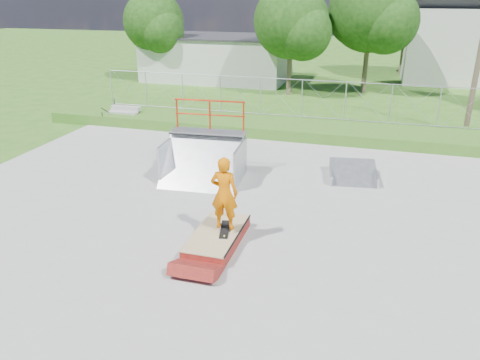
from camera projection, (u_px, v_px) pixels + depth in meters
The scene contains 16 objects.
ground at pixel (239, 226), 13.03m from camera, with size 120.00×120.00×0.00m, color #31631C.
concrete_pad at pixel (239, 225), 13.02m from camera, with size 20.00×16.00×0.04m, color #9A9A97.
grass_berm at pixel (297, 128), 21.39m from camera, with size 24.00×3.00×0.50m, color #31631C.
grind_box at pixel (217, 238), 12.05m from camera, with size 1.14×2.34×0.35m.
quarter_pipe at pixel (202, 145), 15.60m from camera, with size 2.60×2.20×2.60m, color #95989D, non-canonical shape.
flat_bank_ramp at pixel (353, 173), 16.12m from camera, with size 1.58×1.68×0.48m, color #95989D, non-canonical shape.
skateboard at pixel (225, 230), 12.00m from camera, with size 0.22×0.80×0.02m, color black.
skater at pixel (224, 196), 11.64m from camera, with size 0.69×0.46×1.90m, color #DF6902.
concrete_stairs at pixel (122, 116), 22.81m from camera, with size 1.50×1.60×0.80m, color #9A9A97, non-canonical shape.
chain_link_fence at pixel (302, 99), 21.84m from camera, with size 20.00×0.06×1.80m, color #9FA1A9, non-canonical shape.
utility_building_flat at pixel (218, 58), 34.11m from camera, with size 10.00×6.00×3.00m, color silver.
gable_house at pixel (468, 26), 32.40m from camera, with size 8.40×6.08×8.94m.
tree_left_near at pixel (295, 24), 27.76m from camera, with size 4.76×4.48×6.65m.
tree_center at pixel (375, 13), 28.11m from camera, with size 5.44×5.12×7.60m.
tree_left_far at pixel (156, 24), 32.25m from camera, with size 4.42×4.16×6.18m.
tree_back_mid at pixel (409, 26), 35.10m from camera, with size 4.08×3.84×5.70m.
Camera 1 is at (3.27, -11.12, 6.09)m, focal length 35.00 mm.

